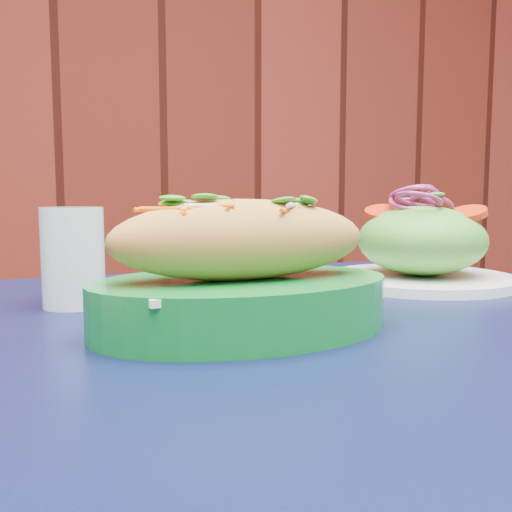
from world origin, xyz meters
name	(u,v)px	position (x,y,z in m)	size (l,w,h in m)	color
brick_wall	(55,48)	(0.00, 2.97, 1.40)	(4.90, 0.04, 2.80)	#4E160E
cafe_table	(341,410)	(0.24, 1.16, 0.66)	(0.83, 0.83, 0.75)	black
banh_mi_basket	(242,277)	(0.14, 1.16, 0.80)	(0.28, 0.19, 0.12)	#0C6F25
salad_plate	(421,247)	(0.44, 1.33, 0.80)	(0.25, 0.25, 0.13)	white
water_glass	(73,257)	(0.00, 1.32, 0.80)	(0.07, 0.07, 0.11)	silver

